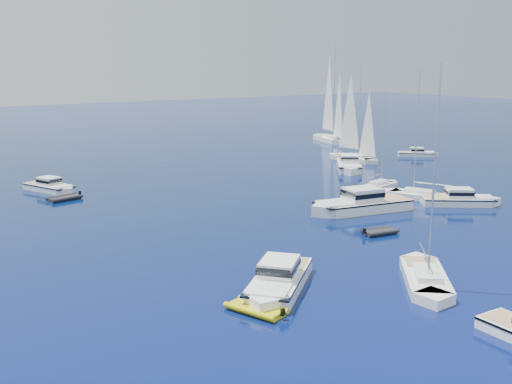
# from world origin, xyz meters

# --- Properties ---
(ground) EXTENTS (400.00, 400.00, 0.00)m
(ground) POSITION_xyz_m (0.00, 0.00, 0.00)
(ground) COLOR #09135D
(ground) RESTS_ON ground
(motor_cruiser_right) EXTENTS (8.91, 7.73, 2.39)m
(motor_cruiser_right) POSITION_xyz_m (17.76, 12.20, 0.00)
(motor_cruiser_right) COLOR silver
(motor_cruiser_right) RESTS_ON ground
(motor_cruiser_left) EXTENTS (9.91, 9.14, 2.71)m
(motor_cruiser_left) POSITION_xyz_m (-13.86, 3.02, 0.00)
(motor_cruiser_left) COLOR white
(motor_cruiser_left) RESTS_ON ground
(motor_cruiser_centre) EXTENTS (12.60, 5.87, 3.18)m
(motor_cruiser_centre) POSITION_xyz_m (6.64, 16.26, 0.00)
(motor_cruiser_centre) COLOR silver
(motor_cruiser_centre) RESTS_ON ground
(motor_cruiser_far_r) EXTENTS (6.71, 6.28, 1.85)m
(motor_cruiser_far_r) POSITION_xyz_m (41.55, 38.83, 0.00)
(motor_cruiser_far_r) COLOR white
(motor_cruiser_far_r) RESTS_ON ground
(motor_cruiser_distant) EXTENTS (9.37, 10.35, 2.81)m
(motor_cruiser_distant) POSITION_xyz_m (23.14, 35.63, 0.00)
(motor_cruiser_distant) COLOR white
(motor_cruiser_distant) RESTS_ON ground
(motor_cruiser_horizon) EXTENTS (5.31, 8.66, 2.18)m
(motor_cruiser_horizon) POSITION_xyz_m (-17.02, 45.11, 0.00)
(motor_cruiser_horizon) COLOR white
(motor_cruiser_horizon) RESTS_ON ground
(sailboat_fore) EXTENTS (9.26, 9.93, 15.86)m
(sailboat_fore) POSITION_xyz_m (-4.48, -1.81, 0.00)
(sailboat_fore) COLOR white
(sailboat_fore) RESTS_ON ground
(sailboat_mid_r) EXTENTS (6.41, 10.63, 15.26)m
(sailboat_mid_r) POSITION_xyz_m (16.63, 16.55, 0.00)
(sailboat_mid_r) COLOR white
(sailboat_mid_r) RESTS_ON ground
(sailboat_centre) EXTENTS (8.68, 4.07, 12.36)m
(sailboat_centre) POSITION_xyz_m (16.72, 23.59, 0.00)
(sailboat_centre) COLOR silver
(sailboat_centre) RESTS_ON ground
(sailboat_sails_r) EXTENTS (3.65, 10.76, 15.52)m
(sailboat_sails_r) POSITION_xyz_m (29.36, 41.40, 0.00)
(sailboat_sails_r) COLOR silver
(sailboat_sails_r) RESTS_ON ground
(sailboat_sails_far) EXTENTS (7.04, 13.56, 19.31)m
(sailboat_sails_far) POSITION_xyz_m (42.58, 61.90, 0.00)
(sailboat_sails_far) COLOR white
(sailboat_sails_far) RESTS_ON ground
(tender_yellow) EXTENTS (3.34, 4.53, 0.95)m
(tender_yellow) POSITION_xyz_m (-17.26, 0.74, 0.00)
(tender_yellow) COLOR #C9BC0B
(tender_yellow) RESTS_ON ground
(tender_grey_near) EXTENTS (3.68, 2.43, 0.95)m
(tender_grey_near) POSITION_xyz_m (2.06, 8.97, 0.00)
(tender_grey_near) COLOR black
(tender_grey_near) RESTS_ON ground
(tender_grey_far) EXTENTS (4.30, 2.93, 0.95)m
(tender_grey_far) POSITION_xyz_m (-17.16, 39.21, 0.00)
(tender_grey_far) COLOR black
(tender_grey_far) RESTS_ON ground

